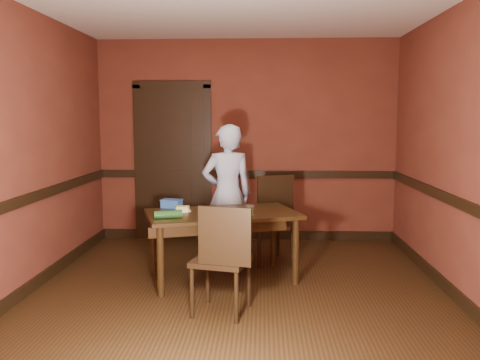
# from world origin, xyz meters

# --- Properties ---
(floor) EXTENTS (4.00, 4.50, 0.01)m
(floor) POSITION_xyz_m (0.00, 0.00, 0.00)
(floor) COLOR black
(floor) RESTS_ON ground
(wall_back) EXTENTS (4.00, 0.02, 2.70)m
(wall_back) POSITION_xyz_m (0.00, 2.25, 1.35)
(wall_back) COLOR maroon
(wall_back) RESTS_ON ground
(wall_front) EXTENTS (4.00, 0.02, 2.70)m
(wall_front) POSITION_xyz_m (0.00, -2.25, 1.35)
(wall_front) COLOR maroon
(wall_front) RESTS_ON ground
(wall_left) EXTENTS (0.02, 4.50, 2.70)m
(wall_left) POSITION_xyz_m (-2.00, 0.00, 1.35)
(wall_left) COLOR maroon
(wall_left) RESTS_ON ground
(wall_right) EXTENTS (0.02, 4.50, 2.70)m
(wall_right) POSITION_xyz_m (2.00, 0.00, 1.35)
(wall_right) COLOR maroon
(wall_right) RESTS_ON ground
(dado_back) EXTENTS (4.00, 0.03, 0.10)m
(dado_back) POSITION_xyz_m (0.00, 2.23, 0.90)
(dado_back) COLOR black
(dado_back) RESTS_ON ground
(dado_left) EXTENTS (0.03, 4.50, 0.10)m
(dado_left) POSITION_xyz_m (-1.99, 0.00, 0.90)
(dado_left) COLOR black
(dado_left) RESTS_ON ground
(dado_right) EXTENTS (0.03, 4.50, 0.10)m
(dado_right) POSITION_xyz_m (1.99, 0.00, 0.90)
(dado_right) COLOR black
(dado_right) RESTS_ON ground
(baseboard_back) EXTENTS (4.00, 0.03, 0.12)m
(baseboard_back) POSITION_xyz_m (0.00, 2.23, 0.06)
(baseboard_back) COLOR black
(baseboard_back) RESTS_ON ground
(baseboard_left) EXTENTS (0.03, 4.50, 0.12)m
(baseboard_left) POSITION_xyz_m (-1.99, 0.00, 0.06)
(baseboard_left) COLOR black
(baseboard_left) RESTS_ON ground
(baseboard_right) EXTENTS (0.03, 4.50, 0.12)m
(baseboard_right) POSITION_xyz_m (1.99, 0.00, 0.06)
(baseboard_right) COLOR black
(baseboard_right) RESTS_ON ground
(door) EXTENTS (1.05, 0.07, 2.20)m
(door) POSITION_xyz_m (-1.00, 2.22, 1.09)
(door) COLOR black
(door) RESTS_ON ground
(dining_table) EXTENTS (1.69, 1.27, 0.70)m
(dining_table) POSITION_xyz_m (-0.19, 0.46, 0.35)
(dining_table) COLOR black
(dining_table) RESTS_ON floor
(chair_far) EXTENTS (0.60, 0.60, 0.99)m
(chair_far) POSITION_xyz_m (0.30, 1.13, 0.49)
(chair_far) COLOR black
(chair_far) RESTS_ON floor
(chair_near) EXTENTS (0.54, 0.54, 0.95)m
(chair_near) POSITION_xyz_m (-0.13, -0.43, 0.48)
(chair_near) COLOR black
(chair_near) RESTS_ON floor
(person) EXTENTS (0.67, 0.54, 1.59)m
(person) POSITION_xyz_m (-0.18, 1.09, 0.79)
(person) COLOR silver
(person) RESTS_ON floor
(sandwich_plate) EXTENTS (0.27, 0.27, 0.07)m
(sandwich_plate) POSITION_xyz_m (-0.09, 0.38, 0.72)
(sandwich_plate) COLOR white
(sandwich_plate) RESTS_ON dining_table
(sauce_jar) EXTENTS (0.08, 0.08, 0.09)m
(sauce_jar) POSITION_xyz_m (0.10, 0.34, 0.75)
(sauce_jar) COLOR #58813E
(sauce_jar) RESTS_ON dining_table
(cheese_saucer) EXTENTS (0.17, 0.17, 0.05)m
(cheese_saucer) POSITION_xyz_m (-0.60, 0.50, 0.73)
(cheese_saucer) COLOR white
(cheese_saucer) RESTS_ON dining_table
(food_tub) EXTENTS (0.24, 0.19, 0.09)m
(food_tub) POSITION_xyz_m (-0.75, 0.70, 0.75)
(food_tub) COLOR #3168BE
(food_tub) RESTS_ON dining_table
(wrapped_veg) EXTENTS (0.28, 0.14, 0.07)m
(wrapped_veg) POSITION_xyz_m (-0.68, 0.13, 0.74)
(wrapped_veg) COLOR #1A4C19
(wrapped_veg) RESTS_ON dining_table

